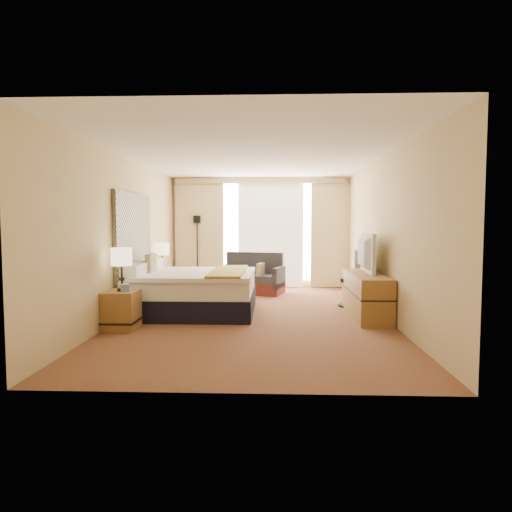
{
  "coord_description": "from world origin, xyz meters",
  "views": [
    {
      "loc": [
        0.31,
        -7.45,
        1.5
      ],
      "look_at": [
        0.01,
        0.4,
        0.95
      ],
      "focal_mm": 32.0,
      "sensor_mm": 36.0,
      "label": 1
    }
  ],
  "objects_px": {
    "nightstand_right": "(163,286)",
    "television": "(361,253)",
    "lamp_left": "(121,258)",
    "desk_chair": "(355,282)",
    "nightstand_left": "(121,310)",
    "media_dresser": "(366,295)",
    "floor_lamp": "(197,237)",
    "lamp_right": "(162,250)",
    "bed": "(192,291)",
    "loveseat": "(251,280)"
  },
  "relations": [
    {
      "from": "media_dresser",
      "to": "bed",
      "type": "relative_size",
      "value": 0.87
    },
    {
      "from": "nightstand_left",
      "to": "nightstand_right",
      "type": "relative_size",
      "value": 1.0
    },
    {
      "from": "nightstand_left",
      "to": "desk_chair",
      "type": "distance_m",
      "value": 4.16
    },
    {
      "from": "media_dresser",
      "to": "television",
      "type": "xyz_separation_m",
      "value": [
        -0.05,
        0.23,
        0.68
      ]
    },
    {
      "from": "nightstand_left",
      "to": "desk_chair",
      "type": "relative_size",
      "value": 0.54
    },
    {
      "from": "nightstand_left",
      "to": "floor_lamp",
      "type": "relative_size",
      "value": 0.32
    },
    {
      "from": "media_dresser",
      "to": "loveseat",
      "type": "bearing_deg",
      "value": 128.84
    },
    {
      "from": "media_dresser",
      "to": "lamp_left",
      "type": "xyz_separation_m",
      "value": [
        -3.67,
        -1.08,
        0.68
      ]
    },
    {
      "from": "television",
      "to": "floor_lamp",
      "type": "bearing_deg",
      "value": 48.97
    },
    {
      "from": "nightstand_right",
      "to": "television",
      "type": "bearing_deg",
      "value": -18.42
    },
    {
      "from": "bed",
      "to": "lamp_right",
      "type": "distance_m",
      "value": 1.68
    },
    {
      "from": "nightstand_left",
      "to": "nightstand_right",
      "type": "xyz_separation_m",
      "value": [
        0.0,
        2.5,
        0.0
      ]
    },
    {
      "from": "television",
      "to": "lamp_left",
      "type": "bearing_deg",
      "value": 111.95
    },
    {
      "from": "nightstand_left",
      "to": "television",
      "type": "xyz_separation_m",
      "value": [
        3.65,
        1.28,
        0.75
      ]
    },
    {
      "from": "nightstand_left",
      "to": "lamp_right",
      "type": "height_order",
      "value": "lamp_right"
    },
    {
      "from": "bed",
      "to": "desk_chair",
      "type": "relative_size",
      "value": 2.02
    },
    {
      "from": "nightstand_left",
      "to": "lamp_right",
      "type": "xyz_separation_m",
      "value": [
        -0.03,
        2.55,
        0.73
      ]
    },
    {
      "from": "bed",
      "to": "desk_chair",
      "type": "distance_m",
      "value": 2.95
    },
    {
      "from": "lamp_left",
      "to": "floor_lamp",
      "type": "bearing_deg",
      "value": 85.43
    },
    {
      "from": "television",
      "to": "desk_chair",
      "type": "bearing_deg",
      "value": 0.2
    },
    {
      "from": "loveseat",
      "to": "floor_lamp",
      "type": "height_order",
      "value": "floor_lamp"
    },
    {
      "from": "nightstand_left",
      "to": "television",
      "type": "height_order",
      "value": "television"
    },
    {
      "from": "media_dresser",
      "to": "floor_lamp",
      "type": "relative_size",
      "value": 1.05
    },
    {
      "from": "lamp_right",
      "to": "desk_chair",
      "type": "bearing_deg",
      "value": -9.34
    },
    {
      "from": "floor_lamp",
      "to": "media_dresser",
      "type": "bearing_deg",
      "value": -44.78
    },
    {
      "from": "floor_lamp",
      "to": "lamp_right",
      "type": "xyz_separation_m",
      "value": [
        -0.4,
        -1.8,
        -0.21
      ]
    },
    {
      "from": "media_dresser",
      "to": "loveseat",
      "type": "relative_size",
      "value": 1.16
    },
    {
      "from": "desk_chair",
      "to": "television",
      "type": "distance_m",
      "value": 0.87
    },
    {
      "from": "nightstand_right",
      "to": "media_dresser",
      "type": "relative_size",
      "value": 0.31
    },
    {
      "from": "lamp_right",
      "to": "nightstand_left",
      "type": "bearing_deg",
      "value": -89.39
    },
    {
      "from": "floor_lamp",
      "to": "lamp_right",
      "type": "bearing_deg",
      "value": -102.61
    },
    {
      "from": "bed",
      "to": "loveseat",
      "type": "xyz_separation_m",
      "value": [
        0.89,
        2.3,
        -0.08
      ]
    },
    {
      "from": "nightstand_right",
      "to": "lamp_right",
      "type": "relative_size",
      "value": 0.94
    },
    {
      "from": "media_dresser",
      "to": "bed",
      "type": "height_order",
      "value": "bed"
    },
    {
      "from": "nightstand_left",
      "to": "bed",
      "type": "height_order",
      "value": "bed"
    },
    {
      "from": "nightstand_right",
      "to": "lamp_right",
      "type": "distance_m",
      "value": 0.73
    },
    {
      "from": "lamp_left",
      "to": "television",
      "type": "bearing_deg",
      "value": 19.86
    },
    {
      "from": "desk_chair",
      "to": "nightstand_right",
      "type": "bearing_deg",
      "value": 153.0
    },
    {
      "from": "lamp_left",
      "to": "television",
      "type": "relative_size",
      "value": 0.55
    },
    {
      "from": "nightstand_right",
      "to": "desk_chair",
      "type": "xyz_separation_m",
      "value": [
        3.67,
        -0.56,
        0.18
      ]
    },
    {
      "from": "bed",
      "to": "nightstand_right",
      "type": "bearing_deg",
      "value": 122.6
    },
    {
      "from": "nightstand_left",
      "to": "floor_lamp",
      "type": "distance_m",
      "value": 4.46
    },
    {
      "from": "bed",
      "to": "lamp_left",
      "type": "xyz_separation_m",
      "value": [
        -0.78,
        -1.26,
        0.66
      ]
    },
    {
      "from": "floor_lamp",
      "to": "television",
      "type": "distance_m",
      "value": 4.49
    },
    {
      "from": "desk_chair",
      "to": "nightstand_left",
      "type": "bearing_deg",
      "value": -170.49
    },
    {
      "from": "nightstand_left",
      "to": "media_dresser",
      "type": "bearing_deg",
      "value": 15.84
    },
    {
      "from": "desk_chair",
      "to": "lamp_left",
      "type": "relative_size",
      "value": 1.65
    },
    {
      "from": "bed",
      "to": "floor_lamp",
      "type": "xyz_separation_m",
      "value": [
        -0.43,
        3.12,
        0.84
      ]
    },
    {
      "from": "nightstand_left",
      "to": "lamp_right",
      "type": "distance_m",
      "value": 2.65
    },
    {
      "from": "floor_lamp",
      "to": "lamp_right",
      "type": "distance_m",
      "value": 1.85
    }
  ]
}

